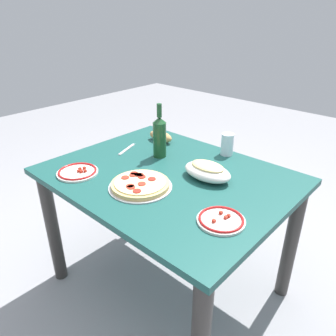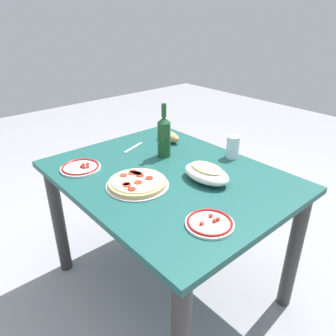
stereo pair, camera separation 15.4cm
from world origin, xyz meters
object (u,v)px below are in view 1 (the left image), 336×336
at_px(pepperoni_pizza, 140,184).
at_px(wine_bottle, 160,136).
at_px(bread_loaf, 161,136).
at_px(water_glass, 227,144).
at_px(baked_pasta_dish, 207,171).
at_px(side_plate_far, 78,172).
at_px(side_plate_near, 221,220).
at_px(dining_table, 168,196).

distance_m(pepperoni_pizza, wine_bottle, 0.36).
height_order(wine_bottle, bread_loaf, wine_bottle).
height_order(wine_bottle, water_glass, wine_bottle).
relative_size(pepperoni_pizza, baked_pasta_dish, 1.19).
xyz_separation_m(baked_pasta_dish, side_plate_far, (-0.49, -0.38, -0.03)).
xyz_separation_m(pepperoni_pizza, baked_pasta_dish, (0.17, 0.27, 0.03)).
height_order(side_plate_near, bread_loaf, bread_loaf).
height_order(dining_table, pepperoni_pizza, pepperoni_pizza).
bearing_deg(water_glass, baked_pasta_dish, -73.65).
bearing_deg(side_plate_far, dining_table, 42.51).
bearing_deg(bread_loaf, water_glass, 14.40).
bearing_deg(dining_table, side_plate_far, -137.49).
relative_size(dining_table, water_glass, 9.61).
distance_m(dining_table, wine_bottle, 0.32).
relative_size(side_plate_near, side_plate_far, 0.93).
height_order(baked_pasta_dish, bread_loaf, baked_pasta_dish).
xyz_separation_m(wine_bottle, bread_loaf, (-0.15, 0.16, -0.08)).
relative_size(baked_pasta_dish, wine_bottle, 0.83).
relative_size(pepperoni_pizza, side_plate_near, 1.56).
relative_size(dining_table, side_plate_far, 5.80).
height_order(side_plate_far, bread_loaf, bread_loaf).
xyz_separation_m(baked_pasta_dish, water_glass, (-0.09, 0.30, 0.02)).
bearing_deg(side_plate_near, wine_bottle, 154.57).
bearing_deg(side_plate_near, side_plate_far, -169.23).
distance_m(pepperoni_pizza, bread_loaf, 0.56).
distance_m(baked_pasta_dish, wine_bottle, 0.35).
xyz_separation_m(baked_pasta_dish, wine_bottle, (-0.34, 0.03, 0.07)).
bearing_deg(pepperoni_pizza, baked_pasta_dish, 57.81).
relative_size(pepperoni_pizza, bread_loaf, 1.70).
distance_m(side_plate_near, bread_loaf, 0.85).
xyz_separation_m(dining_table, wine_bottle, (-0.17, 0.12, 0.24)).
relative_size(wine_bottle, side_plate_far, 1.46).
relative_size(dining_table, side_plate_near, 6.26).
xyz_separation_m(pepperoni_pizza, wine_bottle, (-0.17, 0.30, 0.10)).
xyz_separation_m(dining_table, pepperoni_pizza, (-0.00, -0.18, 0.14)).
bearing_deg(dining_table, pepperoni_pizza, -90.47).
bearing_deg(baked_pasta_dish, side_plate_far, -142.01).
xyz_separation_m(baked_pasta_dish, bread_loaf, (-0.49, 0.19, -0.01)).
relative_size(baked_pasta_dish, side_plate_near, 1.31).
bearing_deg(baked_pasta_dish, dining_table, -152.47).
bearing_deg(wine_bottle, bread_loaf, 132.45).
relative_size(wine_bottle, bread_loaf, 1.72).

